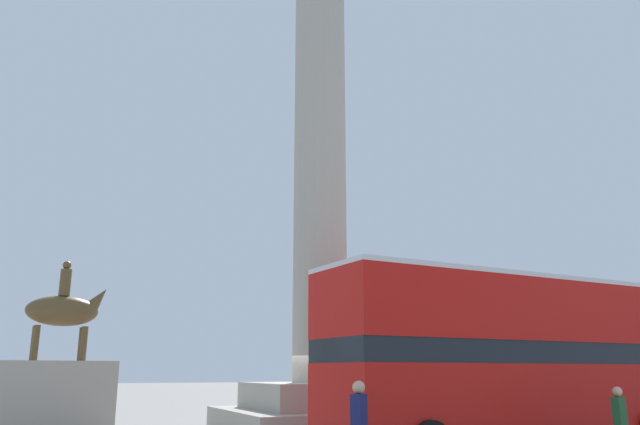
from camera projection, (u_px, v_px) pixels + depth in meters
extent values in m
cube|color=#A39E8E|center=(320.00, 422.00, 20.19)|extent=(6.02, 6.02, 0.82)
cube|color=#A39E8E|center=(320.00, 396.00, 20.39)|extent=(4.33, 4.33, 0.82)
cylinder|color=#A39E8E|center=(320.00, 94.00, 23.05)|extent=(1.86, 1.86, 20.65)
cube|color=#B7140F|center=(512.00, 397.00, 16.17)|extent=(10.86, 3.53, 1.69)
cube|color=black|center=(509.00, 353.00, 16.45)|extent=(10.86, 3.48, 0.55)
cube|color=#B7140F|center=(506.00, 312.00, 16.71)|extent=(10.86, 3.53, 1.59)
cube|color=silver|center=(503.00, 281.00, 16.93)|extent=(10.86, 3.53, 0.12)
cylinder|color=black|center=(574.00, 423.00, 18.77)|extent=(1.02, 0.40, 1.00)
cube|color=#A39E8E|center=(53.00, 398.00, 19.96)|extent=(3.68, 2.79, 2.32)
ellipsoid|color=brown|center=(62.00, 311.00, 20.65)|extent=(2.37, 1.21, 0.99)
cone|color=brown|center=(98.00, 299.00, 21.27)|extent=(1.01, 0.64, 1.04)
cylinder|color=brown|center=(65.00, 283.00, 20.88)|extent=(0.36, 0.36, 0.90)
sphere|color=brown|center=(67.00, 265.00, 21.03)|extent=(0.28, 0.28, 0.28)
cylinder|color=brown|center=(81.00, 344.00, 20.96)|extent=(0.20, 0.20, 1.12)
cylinder|color=brown|center=(84.00, 344.00, 20.50)|extent=(0.20, 0.20, 1.12)
cylinder|color=brown|center=(34.00, 343.00, 20.28)|extent=(0.20, 0.20, 1.12)
cylinder|color=brown|center=(36.00, 343.00, 19.81)|extent=(0.20, 0.20, 1.12)
cylinder|color=black|center=(384.00, 362.00, 17.69)|extent=(0.14, 0.14, 4.52)
sphere|color=white|center=(382.00, 276.00, 18.30)|extent=(0.40, 0.40, 0.40)
cube|color=#191E51|center=(359.00, 414.00, 11.52)|extent=(0.47, 0.48, 0.70)
sphere|color=tan|center=(359.00, 387.00, 11.64)|extent=(0.24, 0.24, 0.24)
cube|color=#1E4C28|center=(619.00, 412.00, 13.74)|extent=(0.47, 0.33, 0.64)
sphere|color=tan|center=(617.00, 392.00, 13.85)|extent=(0.22, 0.22, 0.22)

